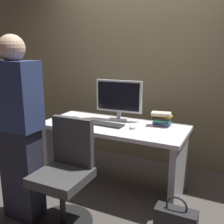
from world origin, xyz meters
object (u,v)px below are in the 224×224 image
Objects in this scene: desk at (114,143)px; monitor at (119,98)px; mouse at (133,127)px; cup_near_keyboard at (75,120)px; keyboard at (104,124)px; handbag at (175,223)px; office_chair at (65,178)px; person_at_desk at (19,130)px; book_stack at (162,119)px.

monitor is at bearing 100.37° from desk.
mouse is 1.09× the size of cup_near_keyboard.
monitor is 5.88× the size of cup_near_keyboard.
handbag is at bearing -26.14° from keyboard.
office_chair is at bearing -88.82° from keyboard.
person_at_desk is 1.44m from book_stack.
keyboard is at bearing -176.75° from mouse.
desk is at bearing 60.07° from person_at_desk.
cup_near_keyboard reaches higher than handbag.
office_chair is 10.22× the size of cup_near_keyboard.
handbag is (0.59, -0.51, -0.60)m from mouse.
handbag is (0.83, -0.56, -0.37)m from desk.
monitor is 0.36m from keyboard.
book_stack is at bearing -1.61° from monitor.
book_stack is at bearing 58.74° from office_chair.
keyboard is 0.32m from mouse.
book_stack is at bearing 43.34° from mouse.
monitor is at bearing 80.90° from keyboard.
monitor is 0.43m from mouse.
desk is at bearing -158.86° from book_stack.
person_at_desk reaches higher than keyboard.
desk is at bearing 146.05° from handbag.
cup_near_keyboard is at bearing -158.61° from book_stack.
book_stack is (0.87, 0.34, 0.03)m from cup_near_keyboard.
cup_near_keyboard is (-0.39, -0.16, 0.26)m from desk.
monitor is at bearing 138.30° from mouse.
book_stack reaches higher than desk.
mouse is at bearing -41.70° from monitor.
handbag is (0.92, -0.49, -0.60)m from keyboard.
mouse reaches higher than keyboard.
office_chair is 0.77m from keyboard.
person_at_desk is 1.11m from mouse.
monitor is (-0.04, 0.20, 0.47)m from desk.
office_chair is at bearing 14.46° from person_at_desk.
desk is 1.06m from person_at_desk.
mouse is at bearing 139.08° from handbag.
book_stack is (0.58, 0.95, 0.37)m from office_chair.
keyboard is 1.95× the size of book_stack.
person_at_desk is 0.72m from cup_near_keyboard.
mouse reaches higher than handbag.
desk is 0.33m from mouse.
cup_near_keyboard is (-0.30, -0.09, 0.04)m from keyboard.
cup_near_keyboard is (-0.36, -0.35, -0.21)m from monitor.
keyboard is (0.01, 0.70, 0.30)m from office_chair.
mouse is at bearing -10.45° from desk.
person_at_desk is 4.34× the size of handbag.
monitor is 0.55m from cup_near_keyboard.
cup_near_keyboard reaches higher than desk.
monitor reaches higher than handbag.
cup_near_keyboard is at bearing 161.85° from handbag.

